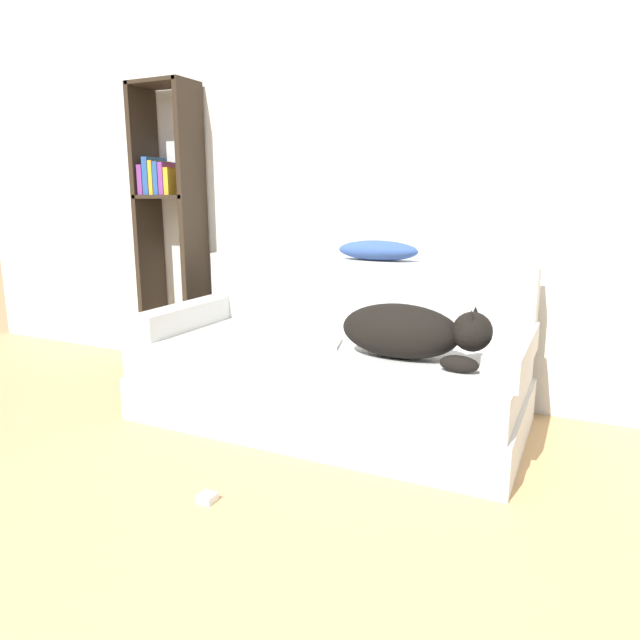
{
  "coord_description": "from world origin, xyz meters",
  "views": [
    {
      "loc": [
        0.97,
        -0.32,
        1.17
      ],
      "look_at": [
        -0.23,
        2.18,
        0.56
      ],
      "focal_mm": 32.0,
      "sensor_mm": 36.0,
      "label": 1
    }
  ],
  "objects_px": {
    "throw_pillow": "(378,250)",
    "bookshelf": "(169,213)",
    "couch": "(328,383)",
    "dog": "(410,331)",
    "laptop": "(309,343)",
    "power_adapter": "(207,498)"
  },
  "relations": [
    {
      "from": "couch",
      "to": "dog",
      "type": "distance_m",
      "value": 0.58
    },
    {
      "from": "couch",
      "to": "power_adapter",
      "type": "xyz_separation_m",
      "value": [
        -0.07,
        -0.97,
        -0.19
      ]
    },
    {
      "from": "laptop",
      "to": "bookshelf",
      "type": "distance_m",
      "value": 1.5
    },
    {
      "from": "dog",
      "to": "bookshelf",
      "type": "xyz_separation_m",
      "value": [
        -1.83,
        0.5,
        0.52
      ]
    },
    {
      "from": "throw_pillow",
      "to": "power_adapter",
      "type": "height_order",
      "value": "throw_pillow"
    },
    {
      "from": "laptop",
      "to": "bookshelf",
      "type": "xyz_separation_m",
      "value": [
        -1.27,
        0.46,
        0.64
      ]
    },
    {
      "from": "couch",
      "to": "bookshelf",
      "type": "bearing_deg",
      "value": 162.7
    },
    {
      "from": "dog",
      "to": "bookshelf",
      "type": "relative_size",
      "value": 0.38
    },
    {
      "from": "throw_pillow",
      "to": "bookshelf",
      "type": "xyz_separation_m",
      "value": [
        -1.48,
        0.02,
        0.19
      ]
    },
    {
      "from": "laptop",
      "to": "throw_pillow",
      "type": "height_order",
      "value": "throw_pillow"
    },
    {
      "from": "couch",
      "to": "bookshelf",
      "type": "distance_m",
      "value": 1.67
    },
    {
      "from": "laptop",
      "to": "throw_pillow",
      "type": "xyz_separation_m",
      "value": [
        0.21,
        0.44,
        0.45
      ]
    },
    {
      "from": "throw_pillow",
      "to": "power_adapter",
      "type": "bearing_deg",
      "value": -97.89
    },
    {
      "from": "couch",
      "to": "bookshelf",
      "type": "xyz_separation_m",
      "value": [
        -1.37,
        0.43,
        0.86
      ]
    },
    {
      "from": "dog",
      "to": "laptop",
      "type": "distance_m",
      "value": 0.57
    },
    {
      "from": "bookshelf",
      "to": "power_adapter",
      "type": "distance_m",
      "value": 2.17
    },
    {
      "from": "couch",
      "to": "dog",
      "type": "xyz_separation_m",
      "value": [
        0.46,
        -0.07,
        0.34
      ]
    },
    {
      "from": "laptop",
      "to": "throw_pillow",
      "type": "bearing_deg",
      "value": 48.12
    },
    {
      "from": "bookshelf",
      "to": "throw_pillow",
      "type": "bearing_deg",
      "value": -0.94
    },
    {
      "from": "couch",
      "to": "throw_pillow",
      "type": "height_order",
      "value": "throw_pillow"
    },
    {
      "from": "throw_pillow",
      "to": "bookshelf",
      "type": "bearing_deg",
      "value": 179.06
    },
    {
      "from": "couch",
      "to": "laptop",
      "type": "height_order",
      "value": "laptop"
    }
  ]
}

